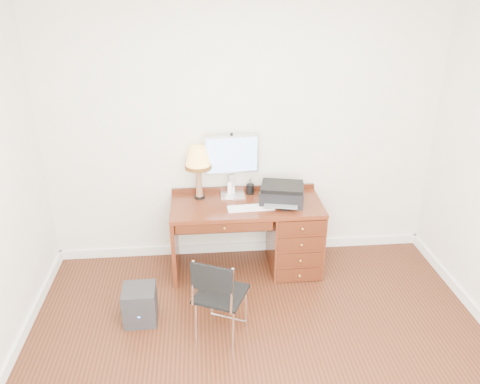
{
  "coord_description": "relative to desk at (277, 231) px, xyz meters",
  "views": [
    {
      "loc": [
        -0.44,
        -2.75,
        2.79
      ],
      "look_at": [
        -0.08,
        1.2,
        0.97
      ],
      "focal_mm": 35.0,
      "sensor_mm": 36.0,
      "label": 1
    }
  ],
  "objects": [
    {
      "name": "equipment_box",
      "position": [
        -1.34,
        -0.75,
        -0.25
      ],
      "size": [
        0.29,
        0.29,
        0.33
      ],
      "primitive_type": "cube",
      "rotation": [
        0.0,
        0.0,
        0.02
      ],
      "color": "black",
      "rests_on": "ground"
    },
    {
      "name": "ground",
      "position": [
        -0.32,
        -1.4,
        -0.41
      ],
      "size": [
        4.0,
        4.0,
        0.0
      ],
      "primitive_type": "plane",
      "color": "#36180C",
      "rests_on": "ground"
    },
    {
      "name": "pen_cup",
      "position": [
        -0.26,
        0.23,
        0.39
      ],
      "size": [
        0.08,
        0.08,
        0.1
      ],
      "primitive_type": "cylinder",
      "color": "black",
      "rests_on": "desk"
    },
    {
      "name": "room_shell",
      "position": [
        -0.32,
        -0.77,
        -0.36
      ],
      "size": [
        4.0,
        4.0,
        4.0
      ],
      "color": "white",
      "rests_on": "ground"
    },
    {
      "name": "mouse_pad",
      "position": [
        0.05,
        -0.1,
        0.35
      ],
      "size": [
        0.2,
        0.2,
        0.04
      ],
      "color": "black",
      "rests_on": "desk"
    },
    {
      "name": "printer",
      "position": [
        0.03,
        -0.0,
        0.43
      ],
      "size": [
        0.49,
        0.42,
        0.19
      ],
      "rotation": [
        0.0,
        0.0,
        -0.22
      ],
      "color": "black",
      "rests_on": "desk"
    },
    {
      "name": "desk",
      "position": [
        0.0,
        0.0,
        0.0
      ],
      "size": [
        1.5,
        0.67,
        0.75
      ],
      "color": "#5E2613",
      "rests_on": "ground"
    },
    {
      "name": "monitor",
      "position": [
        -0.45,
        0.23,
        0.74
      ],
      "size": [
        0.55,
        0.2,
        0.63
      ],
      "rotation": [
        0.0,
        0.0,
        0.1
      ],
      "color": "silver",
      "rests_on": "desk"
    },
    {
      "name": "phone",
      "position": [
        -0.48,
        0.13,
        0.39
      ],
      "size": [
        0.09,
        0.09,
        0.17
      ],
      "rotation": [
        0.0,
        0.0,
        -0.18
      ],
      "color": "white",
      "rests_on": "desk"
    },
    {
      "name": "chair",
      "position": [
        -0.63,
        -1.08,
        0.08
      ],
      "size": [
        0.5,
        0.51,
        0.81
      ],
      "rotation": [
        0.0,
        0.0,
        -0.42
      ],
      "color": "black",
      "rests_on": "ground"
    },
    {
      "name": "keyboard",
      "position": [
        -0.29,
        -0.12,
        0.35
      ],
      "size": [
        0.46,
        0.16,
        0.02
      ],
      "primitive_type": "cube",
      "rotation": [
        0.0,
        0.0,
        0.06
      ],
      "color": "white",
      "rests_on": "desk"
    },
    {
      "name": "leg_lamp",
      "position": [
        -0.79,
        0.17,
        0.73
      ],
      "size": [
        0.26,
        0.26,
        0.54
      ],
      "color": "black",
      "rests_on": "desk"
    }
  ]
}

